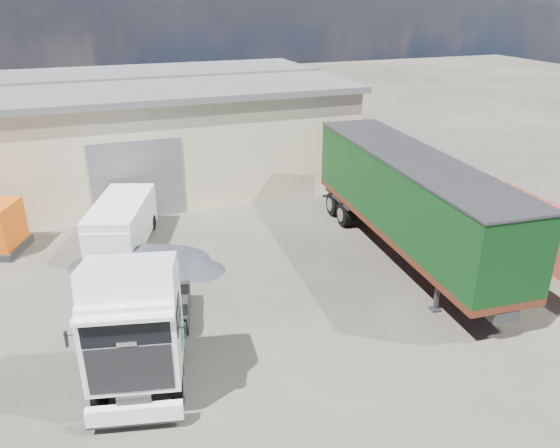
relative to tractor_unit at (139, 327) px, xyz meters
name	(u,v)px	position (x,y,z in m)	size (l,w,h in m)	color
ground	(247,326)	(3.29, 1.44, -1.64)	(120.00, 120.00, 0.00)	black
warehouse	(42,137)	(-2.71, 17.44, 1.02)	(30.60, 12.60, 5.42)	beige
brick_boundary_wall	(447,186)	(14.79, 7.44, -0.39)	(0.35, 26.00, 2.50)	maroon
tractor_unit	(139,327)	(0.00, 0.00, 0.00)	(3.42, 6.11, 3.90)	black
box_trailer	(408,196)	(10.45, 4.08, 0.82)	(3.39, 12.28, 4.04)	#2D2D30
panel_van	(121,225)	(0.21, 8.55, -0.68)	(3.24, 4.92, 1.87)	black
gravel_heap	(145,256)	(0.87, 6.47, -1.18)	(5.57, 4.79, 0.99)	#20242B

